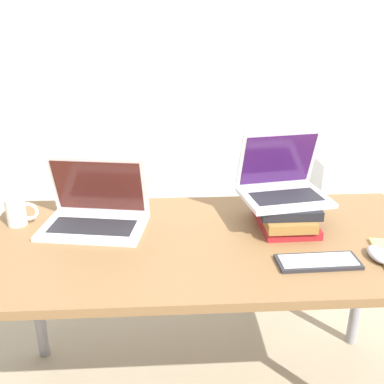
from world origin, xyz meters
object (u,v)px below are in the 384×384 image
object	(u,v)px
laptop_on_books	(282,184)
wireless_keyboard	(318,262)
book_stack	(285,214)
laptop_left	(95,213)
mug	(17,212)
mouse	(379,254)
mini_fridge	(344,219)

from	to	relation	value
laptop_on_books	wireless_keyboard	size ratio (longest dim) A/B	1.28
book_stack	wireless_keyboard	size ratio (longest dim) A/B	1.06
laptop_left	mug	size ratio (longest dim) A/B	3.43
book_stack	mouse	distance (m)	0.35
laptop_on_books	mug	xyz separation A→B (m)	(-0.99, 0.02, -0.10)
wireless_keyboard	mouse	world-z (taller)	mouse
book_stack	mini_fridge	distance (m)	1.04
laptop_on_books	mouse	xyz separation A→B (m)	(0.25, -0.30, -0.13)
wireless_keyboard	mug	distance (m)	1.09
laptop_left	mug	distance (m)	0.29
wireless_keyboard	mug	size ratio (longest dim) A/B	2.23
mug	book_stack	bearing A→B (deg)	-3.98
laptop_on_books	mouse	size ratio (longest dim) A/B	2.96
laptop_on_books	mini_fridge	distance (m)	1.06
laptop_left	mini_fridge	xyz separation A→B (m)	(1.27, 0.73, -0.41)
mug	mouse	bearing A→B (deg)	-14.54
mouse	mini_fridge	world-z (taller)	mini_fridge
book_stack	mug	xyz separation A→B (m)	(-0.99, 0.07, 0.00)
mouse	wireless_keyboard	bearing A→B (deg)	-174.45
laptop_left	wireless_keyboard	distance (m)	0.81
mini_fridge	mug	bearing A→B (deg)	-155.71
wireless_keyboard	mini_fridge	world-z (taller)	mini_fridge
laptop_left	laptop_on_books	bearing A→B (deg)	-0.02
mouse	mini_fridge	xyz separation A→B (m)	(0.32, 1.03, -0.37)
book_stack	mouse	xyz separation A→B (m)	(0.25, -0.25, -0.03)
mug	mini_fridge	bearing A→B (deg)	24.29
laptop_on_books	mouse	world-z (taller)	laptop_on_books
mug	wireless_keyboard	bearing A→B (deg)	-18.27
book_stack	laptop_left	bearing A→B (deg)	176.33
laptop_on_books	wireless_keyboard	distance (m)	0.35
laptop_left	mug	xyz separation A→B (m)	(-0.29, 0.02, 0.00)
laptop_left	mini_fridge	world-z (taller)	laptop_left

